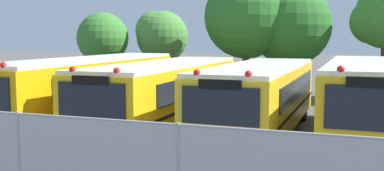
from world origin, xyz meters
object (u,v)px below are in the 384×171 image
(school_bus_1, at_px, (166,91))
(tree_4, at_px, (383,19))
(school_bus_2, at_px, (261,96))
(tree_2, at_px, (246,18))
(school_bus_3, at_px, (367,98))
(tree_1, at_px, (160,35))
(tree_0, at_px, (103,38))
(tree_3, at_px, (293,27))
(school_bus_0, at_px, (91,86))

(school_bus_1, distance_m, tree_4, 13.70)
(school_bus_2, distance_m, tree_2, 10.74)
(tree_2, bearing_deg, school_bus_2, -74.12)
(school_bus_3, distance_m, tree_1, 16.37)
(tree_0, xyz_separation_m, tree_4, (16.14, 1.45, 1.04))
(tree_0, xyz_separation_m, tree_3, (11.46, 1.55, 0.65))
(tree_0, height_order, tree_4, tree_4)
(tree_2, relative_size, tree_4, 1.13)
(tree_2, xyz_separation_m, tree_3, (2.52, 0.98, -0.50))
(school_bus_2, bearing_deg, school_bus_0, -0.08)
(school_bus_1, bearing_deg, school_bus_3, 179.49)
(school_bus_0, relative_size, tree_2, 1.69)
(school_bus_2, bearing_deg, tree_4, -111.41)
(tree_2, bearing_deg, tree_3, 21.34)
(school_bus_3, distance_m, tree_2, 12.11)
(tree_0, relative_size, tree_3, 0.78)
(tree_1, relative_size, tree_3, 0.80)
(school_bus_3, height_order, tree_3, tree_3)
(school_bus_3, relative_size, tree_0, 1.97)
(school_bus_1, height_order, school_bus_3, school_bus_3)
(tree_0, bearing_deg, school_bus_0, -62.18)
(school_bus_2, xyz_separation_m, tree_1, (-8.57, 10.90, 2.18))
(tree_1, bearing_deg, tree_4, -0.58)
(tree_0, distance_m, tree_2, 9.03)
(school_bus_1, bearing_deg, tree_2, -94.19)
(school_bus_0, distance_m, school_bus_1, 3.32)
(school_bus_0, relative_size, school_bus_1, 1.13)
(school_bus_0, height_order, school_bus_1, school_bus_0)
(school_bus_0, distance_m, tree_4, 15.80)
(tree_3, xyz_separation_m, tree_4, (4.69, -0.10, 0.39))
(tree_2, height_order, tree_4, tree_2)
(school_bus_0, height_order, tree_0, tree_0)
(school_bus_2, height_order, tree_0, tree_0)
(school_bus_2, relative_size, tree_3, 1.59)
(tree_0, distance_m, tree_3, 11.58)
(school_bus_2, distance_m, school_bus_3, 3.41)
(tree_1, bearing_deg, tree_2, -10.03)
(tree_2, bearing_deg, tree_1, 169.97)
(school_bus_1, height_order, tree_0, tree_0)
(school_bus_0, relative_size, school_bus_2, 1.17)
(school_bus_0, distance_m, school_bus_3, 10.30)
(school_bus_2, relative_size, tree_4, 1.63)
(school_bus_2, bearing_deg, tree_3, -87.66)
(school_bus_3, bearing_deg, school_bus_0, -0.28)
(school_bus_0, relative_size, tree_4, 1.90)
(school_bus_0, xyz_separation_m, tree_3, (6.60, 10.76, 2.56))
(tree_0, bearing_deg, tree_4, 5.14)
(school_bus_0, bearing_deg, tree_4, -137.69)
(school_bus_2, relative_size, tree_1, 1.99)
(school_bus_2, xyz_separation_m, tree_3, (-0.29, 10.86, 2.62))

